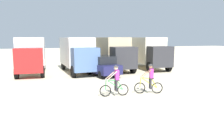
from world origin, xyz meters
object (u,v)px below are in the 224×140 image
cyclist_orange_shirt (115,82)px  box_truck_white_box (78,53)px  box_truck_avon_van (31,53)px  sedan_parked (103,66)px  box_truck_cream_rv (148,51)px  box_truck_tan_camper (113,52)px  cyclist_cowboy_hat (150,80)px

cyclist_orange_shirt → box_truck_white_box: bearing=94.0°
box_truck_avon_van → sedan_parked: bearing=-29.2°
box_truck_avon_van → cyclist_orange_shirt: bearing=-64.6°
box_truck_white_box → box_truck_cream_rv: same height
box_truck_tan_camper → cyclist_cowboy_hat: box_truck_tan_camper is taller
cyclist_orange_shirt → sedan_parked: bearing=80.8°
box_truck_tan_camper → cyclist_orange_shirt: bearing=-106.9°
box_truck_cream_rv → box_truck_tan_camper: bearing=-179.3°
box_truck_avon_van → box_truck_white_box: bearing=-10.5°
box_truck_white_box → box_truck_tan_camper: size_ratio=1.00×
box_truck_white_box → sedan_parked: (1.78, -2.57, -0.99)m
box_truck_avon_van → box_truck_white_box: 4.29m
sedan_parked → cyclist_orange_shirt: (-1.12, -6.94, -0.04)m
box_truck_tan_camper → box_truck_cream_rv: bearing=0.7°
box_truck_white_box → box_truck_tan_camper: 3.74m
box_truck_white_box → cyclist_cowboy_hat: size_ratio=3.79×
box_truck_cream_rv → cyclist_cowboy_hat: size_ratio=3.75×
box_truck_white_box → box_truck_cream_rv: size_ratio=1.01×
box_truck_white_box → cyclist_orange_shirt: size_ratio=3.79×
sedan_parked → cyclist_cowboy_hat: size_ratio=2.44×
box_truck_avon_van → box_truck_tan_camper: bearing=-1.8°
box_truck_white_box → cyclist_orange_shirt: 9.58m
box_truck_tan_camper → cyclist_orange_shirt: 10.55m
box_truck_cream_rv → cyclist_orange_shirt: bearing=-125.1°
box_truck_avon_van → sedan_parked: (6.01, -3.35, -0.99)m
box_truck_avon_van → box_truck_cream_rv: (11.98, -0.19, 0.00)m
box_truck_cream_rv → sedan_parked: size_ratio=1.54×
cyclist_orange_shirt → box_truck_avon_van: bearing=115.4°
box_truck_tan_camper → sedan_parked: 3.78m
cyclist_cowboy_hat → box_truck_avon_van: bearing=124.2°
box_truck_cream_rv → cyclist_cowboy_hat: 11.34m
sedan_parked → cyclist_orange_shirt: size_ratio=2.44×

